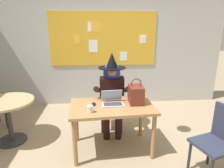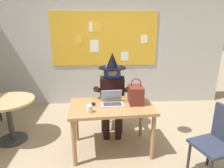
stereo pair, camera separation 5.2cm
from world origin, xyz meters
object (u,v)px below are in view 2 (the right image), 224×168
Objects in this scene: desk_main at (112,112)px; side_table_round at (8,111)px; chair_at_desk at (112,101)px; handbag at (136,94)px; coffee_mug at (89,109)px; person_costumed at (112,89)px; laptop at (112,101)px; chair_extra_corner at (218,139)px; computer_mouse at (93,104)px.

desk_main is 1.67m from side_table_round.
chair_at_desk is at bearing 13.31° from side_table_round.
handbag is at bearing 11.52° from desk_main.
side_table_round is at bearing 157.44° from coffee_mug.
laptop is at bearing -0.66° from person_costumed.
desk_main is 3.73× the size of laptop.
coffee_mug is at bearing -32.07° from chair_extra_corner.
handbag is 2.04m from side_table_round.
coffee_mug is 1.46m from side_table_round.
laptop is at bearing -9.19° from side_table_round.
chair_at_desk reaches higher than computer_mouse.
person_costumed reaches higher than desk_main.
coffee_mug reaches higher than side_table_round.
laptop is at bearing 22.31° from computer_mouse.
handbag is 0.41× the size of chair_extra_corner.
chair_at_desk is at bearing 177.93° from person_costumed.
handbag is (0.30, -0.66, 0.36)m from chair_at_desk.
laptop is 1.68m from side_table_round.
desk_main is 12.00× the size of computer_mouse.
chair_at_desk is at bearing 85.61° from desk_main.
side_table_round is at bearing 168.59° from desk_main.
person_costumed is at bearing 120.54° from handbag.
person_costumed is 3.72× the size of handbag.
laptop is 0.41× the size of side_table_round.
laptop is at bearing 41.89° from coffee_mug.
computer_mouse reaches higher than side_table_round.
person_costumed is 13.50× the size of computer_mouse.
coffee_mug is at bearing -144.29° from desk_main.
coffee_mug is (-0.35, -0.83, -0.01)m from person_costumed.
chair_at_desk is 0.98× the size of chair_extra_corner.
desk_main is at bearing 1.02° from chair_at_desk.
computer_mouse is 1.41m from side_table_round.
desk_main is at bearing 9.06° from computer_mouse.
handbag is (0.31, -0.53, 0.08)m from person_costumed.
coffee_mug is at bearing -156.19° from handbag.
side_table_round is (-1.37, 0.30, -0.21)m from computer_mouse.
laptop is at bearing 1.46° from chair_at_desk.
computer_mouse is 1.68m from chair_extra_corner.
person_costumed is at bearing -63.02° from chair_extra_corner.
desk_main is at bearing -44.05° from chair_extra_corner.
handbag reaches higher than coffee_mug.
computer_mouse is 0.64m from handbag.
laptop reaches higher than coffee_mug.
laptop is (-0.04, -0.54, -0.01)m from person_costumed.
chair_extra_corner is at bearing 47.45° from person_costumed.
chair_extra_corner reaches higher than computer_mouse.
computer_mouse reaches higher than desk_main.
handbag is 0.46× the size of side_table_round.
person_costumed reaches higher than chair_at_desk.
desk_main is at bearing -11.41° from side_table_round.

